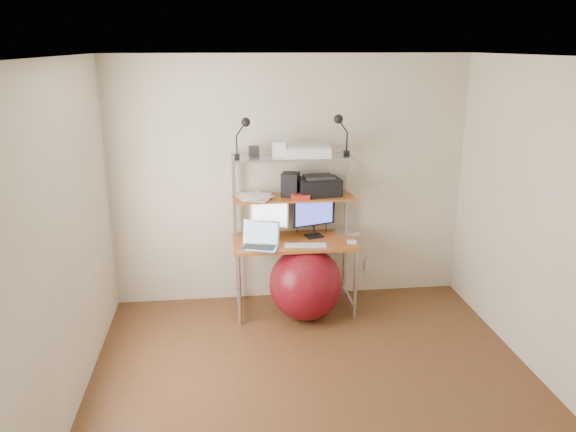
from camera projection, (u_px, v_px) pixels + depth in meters
name	position (u px, v px, depth m)	size (l,w,h in m)	color
room	(322.00, 240.00, 3.97)	(3.60, 3.60, 3.60)	brown
computer_desk	(294.00, 217.00, 5.49)	(1.20, 0.60, 1.57)	#BC6324
wall_outlet	(368.00, 265.00, 6.04)	(0.08, 0.01, 0.12)	silver
monitor_silver	(269.00, 216.00, 5.49)	(0.38, 0.18, 0.43)	#BAB9BF
monitor_black	(314.00, 215.00, 5.54)	(0.44, 0.19, 0.45)	black
laptop	(260.00, 242.00, 5.30)	(0.41, 0.37, 0.31)	#BBBBC0
keyboard	(305.00, 245.00, 5.34)	(0.40, 0.11, 0.01)	silver
mouse	(352.00, 242.00, 5.42)	(0.09, 0.05, 0.02)	silver
mac_mini	(346.00, 232.00, 5.68)	(0.20, 0.20, 0.04)	#BBBBC0
phone	(295.00, 245.00, 5.36)	(0.06, 0.12, 0.01)	black
printer	(319.00, 186.00, 5.51)	(0.45, 0.33, 0.20)	black
nas_cube	(290.00, 185.00, 5.47)	(0.16, 0.16, 0.23)	black
red_box	(300.00, 197.00, 5.40)	(0.17, 0.11, 0.05)	red
scanner	(307.00, 151.00, 5.35)	(0.44, 0.30, 0.11)	silver
box_white	(279.00, 150.00, 5.30)	(0.12, 0.10, 0.14)	silver
box_grey	(254.00, 151.00, 5.37)	(0.09, 0.09, 0.09)	#2A2A2C
clip_lamp_left	(244.00, 129.00, 5.14)	(0.15, 0.09, 0.39)	black
clip_lamp_right	(340.00, 126.00, 5.29)	(0.16, 0.09, 0.40)	black
exercise_ball	(306.00, 284.00, 5.43)	(0.71, 0.71, 0.71)	maroon
paper_stack	(255.00, 196.00, 5.44)	(0.39, 0.42, 0.03)	white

